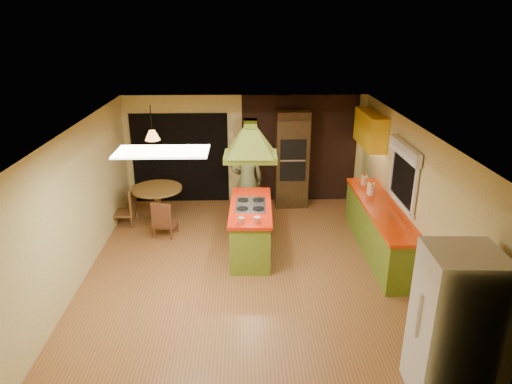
{
  "coord_description": "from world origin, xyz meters",
  "views": [
    {
      "loc": [
        -0.05,
        -6.93,
        4.13
      ],
      "look_at": [
        0.18,
        0.77,
        1.15
      ],
      "focal_mm": 32.0,
      "sensor_mm": 36.0,
      "label": 1
    }
  ],
  "objects_px": {
    "kitchen_island": "(251,228)",
    "man": "(247,181)",
    "refrigerator": "(453,327)",
    "canister_large": "(371,188)",
    "wall_oven": "(291,159)",
    "dining_table": "(158,198)"
  },
  "relations": [
    {
      "from": "kitchen_island",
      "to": "man",
      "type": "bearing_deg",
      "value": 94.13
    },
    {
      "from": "kitchen_island",
      "to": "refrigerator",
      "type": "bearing_deg",
      "value": -56.46
    },
    {
      "from": "man",
      "to": "dining_table",
      "type": "bearing_deg",
      "value": -15.17
    },
    {
      "from": "wall_oven",
      "to": "canister_large",
      "type": "xyz_separation_m",
      "value": [
        1.35,
        -1.75,
        -0.08
      ]
    },
    {
      "from": "refrigerator",
      "to": "man",
      "type": "bearing_deg",
      "value": 117.06
    },
    {
      "from": "refrigerator",
      "to": "canister_large",
      "type": "height_order",
      "value": "refrigerator"
    },
    {
      "from": "wall_oven",
      "to": "dining_table",
      "type": "relative_size",
      "value": 2.12
    },
    {
      "from": "man",
      "to": "wall_oven",
      "type": "distance_m",
      "value": 1.44
    },
    {
      "from": "kitchen_island",
      "to": "canister_large",
      "type": "distance_m",
      "value": 2.45
    },
    {
      "from": "refrigerator",
      "to": "dining_table",
      "type": "bearing_deg",
      "value": 132.29
    },
    {
      "from": "kitchen_island",
      "to": "wall_oven",
      "type": "distance_m",
      "value": 2.56
    },
    {
      "from": "man",
      "to": "refrigerator",
      "type": "height_order",
      "value": "man"
    },
    {
      "from": "canister_large",
      "to": "wall_oven",
      "type": "bearing_deg",
      "value": 127.82
    },
    {
      "from": "wall_oven",
      "to": "dining_table",
      "type": "xyz_separation_m",
      "value": [
        -2.91,
        -0.91,
        -0.56
      ]
    },
    {
      "from": "kitchen_island",
      "to": "canister_large",
      "type": "height_order",
      "value": "canister_large"
    },
    {
      "from": "refrigerator",
      "to": "wall_oven",
      "type": "distance_m",
      "value": 5.92
    },
    {
      "from": "kitchen_island",
      "to": "dining_table",
      "type": "relative_size",
      "value": 1.8
    },
    {
      "from": "man",
      "to": "canister_large",
      "type": "relative_size",
      "value": 8.53
    },
    {
      "from": "refrigerator",
      "to": "wall_oven",
      "type": "xyz_separation_m",
      "value": [
        -1.2,
        5.79,
        0.18
      ]
    },
    {
      "from": "man",
      "to": "canister_large",
      "type": "xyz_separation_m",
      "value": [
        2.37,
        -0.75,
        0.09
      ]
    },
    {
      "from": "man",
      "to": "wall_oven",
      "type": "relative_size",
      "value": 0.85
    },
    {
      "from": "wall_oven",
      "to": "dining_table",
      "type": "height_order",
      "value": "wall_oven"
    }
  ]
}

